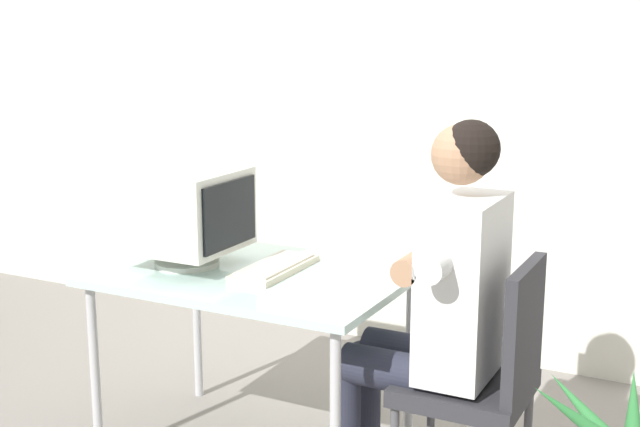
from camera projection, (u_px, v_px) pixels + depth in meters
wall_back at (456, 55)px, 4.13m from camera, size 8.00×0.10×3.00m
desk at (254, 287)px, 3.22m from camera, size 1.13×0.78×0.73m
crt_monitor at (186, 211)px, 3.25m from camera, size 0.40×0.40×0.37m
keyboard at (275, 268)px, 3.21m from camera, size 0.17×0.42×0.03m
office_chair at (484, 373)px, 2.86m from camera, size 0.42×0.42×0.89m
person_seated at (436, 300)px, 2.89m from camera, size 0.67×0.58×1.34m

